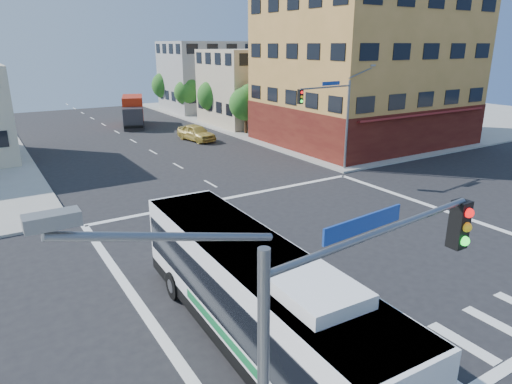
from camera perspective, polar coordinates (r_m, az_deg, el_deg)
ground at (r=22.74m, az=9.14°, el=-7.11°), size 120.00×120.00×0.00m
sidewalk_ne at (r=70.75m, az=12.30°, el=9.86°), size 50.00×50.00×0.15m
corner_building_ne at (r=47.95m, az=13.39°, el=13.11°), size 18.10×15.44×14.00m
building_east_near at (r=58.37m, az=0.08°, el=13.00°), size 12.06×10.06×9.00m
building_east_far at (r=70.57m, az=-6.13°, el=14.17°), size 12.06×10.06×10.00m
signal_mast_ne at (r=34.91m, az=9.54°, el=10.20°), size 7.91×1.13×8.07m
signal_mast_sw at (r=8.08m, az=11.04°, el=-16.82°), size 7.91×1.01×8.07m
street_tree_a at (r=50.69m, az=-1.19°, el=11.20°), size 3.60×3.60×5.53m
street_tree_b at (r=57.66m, az=-5.35°, el=12.11°), size 3.80×3.80×5.79m
street_tree_c at (r=64.90m, az=-8.60°, el=12.38°), size 3.40×3.40×5.29m
street_tree_d at (r=72.25m, az=-11.22°, el=13.13°), size 4.00×4.00×6.03m
transit_bus at (r=15.05m, az=-0.16°, el=-12.74°), size 3.15×12.92×3.80m
box_truck at (r=58.39m, az=-15.09°, el=9.64°), size 4.56×8.14×3.52m
parked_car at (r=48.06m, az=-7.48°, el=7.37°), size 2.84×5.20×1.68m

